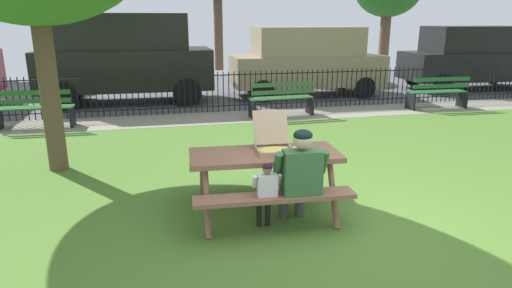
# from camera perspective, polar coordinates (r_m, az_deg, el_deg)

# --- Properties ---
(ground) EXTENTS (28.00, 11.05, 0.02)m
(ground) POSITION_cam_1_polar(r_m,az_deg,el_deg) (6.43, 6.54, -5.59)
(ground) COLOR #4C752B
(cobblestone_walkway) EXTENTS (28.00, 1.40, 0.01)m
(cobblestone_walkway) POSITION_cam_1_polar(r_m,az_deg,el_deg) (10.91, -1.77, 3.53)
(cobblestone_walkway) COLOR gray
(street_asphalt) EXTENTS (28.00, 7.54, 0.01)m
(street_asphalt) POSITION_cam_1_polar(r_m,az_deg,el_deg) (15.25, -5.01, 7.02)
(street_asphalt) COLOR #515154
(picnic_table_foreground) EXTENTS (1.88, 1.57, 0.79)m
(picnic_table_foreground) POSITION_cam_1_polar(r_m,az_deg,el_deg) (5.39, 1.13, -2.89)
(picnic_table_foreground) COLOR #8B5C48
(picnic_table_foreground) RESTS_ON ground
(pizza_box_open) EXTENTS (0.46, 0.56, 0.45)m
(pizza_box_open) POSITION_cam_1_polar(r_m,az_deg,el_deg) (5.42, 2.21, 0.08)
(pizza_box_open) COLOR tan
(pizza_box_open) RESTS_ON picnic_table_foreground
(pizza_slice_on_table) EXTENTS (0.31, 0.31, 0.02)m
(pizza_slice_on_table) POSITION_cam_1_polar(r_m,az_deg,el_deg) (5.54, 5.80, -0.50)
(pizza_slice_on_table) COLOR #E9BE4D
(pizza_slice_on_table) RESTS_ON picnic_table_foreground
(adult_at_table) EXTENTS (0.62, 0.61, 1.19)m
(adult_at_table) POSITION_cam_1_polar(r_m,az_deg,el_deg) (4.98, 5.64, -3.87)
(adult_at_table) COLOR #454545
(adult_at_table) RESTS_ON ground
(child_at_table) EXTENTS (0.32, 0.31, 0.83)m
(child_at_table) POSITION_cam_1_polar(r_m,az_deg,el_deg) (4.92, 1.30, -5.93)
(child_at_table) COLOR black
(child_at_table) RESTS_ON ground
(iron_fence_streetside) EXTENTS (18.31, 0.03, 1.03)m
(iron_fence_streetside) POSITION_cam_1_polar(r_m,az_deg,el_deg) (11.48, -2.46, 6.83)
(iron_fence_streetside) COLOR black
(iron_fence_streetside) RESTS_ON ground
(park_bench_left) EXTENTS (1.61, 0.50, 0.85)m
(park_bench_left) POSITION_cam_1_polar(r_m,az_deg,el_deg) (10.82, -26.63, 4.01)
(park_bench_left) COLOR #236125
(park_bench_left) RESTS_ON ground
(park_bench_center) EXTENTS (1.62, 0.56, 0.85)m
(park_bench_center) POSITION_cam_1_polar(r_m,az_deg,el_deg) (10.91, 3.31, 5.76)
(park_bench_center) COLOR #326034
(park_bench_center) RESTS_ON ground
(park_bench_right) EXTENTS (1.61, 0.51, 0.85)m
(park_bench_right) POSITION_cam_1_polar(r_m,az_deg,el_deg) (12.78, 22.35, 6.09)
(park_bench_right) COLOR #246233
(park_bench_right) RESTS_ON ground
(parked_car_left) EXTENTS (4.72, 2.10, 2.46)m
(parked_car_left) POSITION_cam_1_polar(r_m,az_deg,el_deg) (13.17, -16.35, 10.81)
(parked_car_left) COLOR black
(parked_car_left) RESTS_ON ground
(parked_car_center) EXTENTS (4.63, 2.02, 2.08)m
(parked_car_center) POSITION_cam_1_polar(r_m,az_deg,el_deg) (13.94, 6.54, 10.72)
(parked_car_center) COLOR #968461
(parked_car_center) RESTS_ON ground
(parked_car_right) EXTENTS (4.70, 2.17, 2.08)m
(parked_car_right) POSITION_cam_1_polar(r_m,az_deg,el_deg) (16.82, 26.21, 10.10)
(parked_car_right) COLOR black
(parked_car_right) RESTS_ON ground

